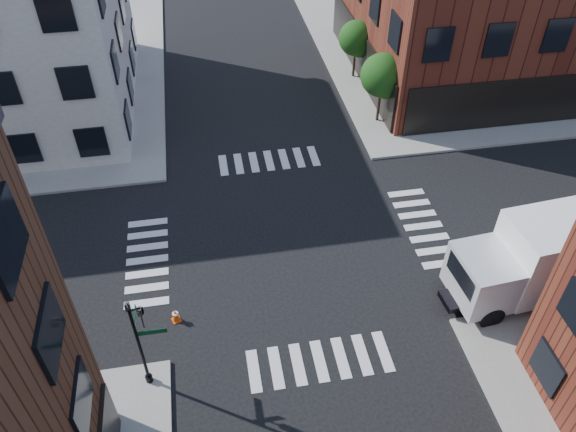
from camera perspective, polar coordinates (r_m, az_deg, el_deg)
The scene contains 7 objects.
ground at distance 28.05m, azimuth 0.17°, elevation -2.71°, with size 120.00×120.00×0.00m, color black.
sidewalk_ne at distance 51.37m, azimuth 20.41°, elevation 16.93°, with size 30.00×30.00×0.15m, color gray.
tree_near at distance 35.70m, azimuth 9.64°, elevation 13.71°, with size 2.69×2.69×4.49m.
tree_far at distance 40.93m, azimuth 7.02°, elevation 17.33°, with size 2.43×2.43×4.07m.
signal_pole at distance 21.50m, azimuth -14.83°, elevation -11.71°, with size 1.29×1.24×4.60m.
box_truck at distance 27.10m, azimuth 25.78°, elevation -3.60°, with size 9.38×3.52×4.17m.
traffic_cone at distance 25.06m, azimuth -11.35°, elevation -9.87°, with size 0.47×0.47×0.69m.
Camera 1 is at (-3.53, -19.66, 19.70)m, focal length 35.00 mm.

